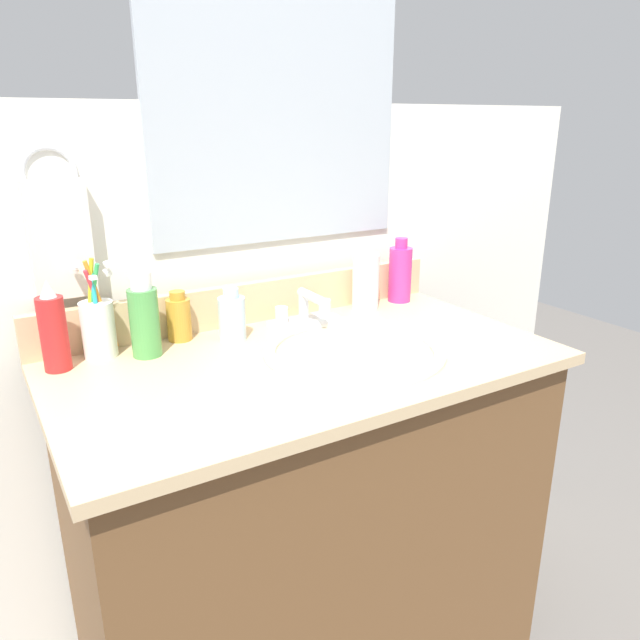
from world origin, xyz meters
name	(u,v)px	position (x,y,z in m)	size (l,w,h in m)	color
vanity_cabinet	(309,541)	(0.00, 0.00, 0.40)	(0.91, 0.49, 0.81)	brown
countertop	(308,362)	(0.00, 0.00, 0.82)	(0.95, 0.53, 0.02)	#D1B284
backsplash	(252,302)	(0.00, 0.25, 0.88)	(0.95, 0.02, 0.09)	#D1B284
back_wall	(244,384)	(0.00, 0.31, 0.65)	(2.05, 0.04, 1.30)	white
mirror_panel	(279,111)	(0.10, 0.29, 1.28)	(0.60, 0.01, 0.56)	#B2BCC6
towel_ring	(49,173)	(-0.38, 0.29, 1.17)	(0.10, 0.10, 0.01)	silver
hand_towel	(60,240)	(-0.38, 0.27, 1.05)	(0.11, 0.04, 0.22)	silver
sink_basin	(354,366)	(0.09, -0.03, 0.80)	(0.36, 0.36, 0.11)	white
faucet	(305,313)	(0.09, 0.17, 0.86)	(0.16, 0.10, 0.08)	silver
bottle_oil_amber	(179,318)	(-0.18, 0.22, 0.88)	(0.05, 0.05, 0.10)	gold
bottle_soap_pink	(400,273)	(0.38, 0.21, 0.90)	(0.06, 0.06, 0.16)	#D8338C
bottle_toner_green	(144,318)	(-0.26, 0.17, 0.91)	(0.06, 0.06, 0.17)	#4C9E4C
bottle_lotion_white	(366,280)	(0.27, 0.20, 0.90)	(0.06, 0.06, 0.16)	white
bottle_spray_red	(53,331)	(-0.42, 0.18, 0.91)	(0.05, 0.05, 0.17)	red
bottle_gel_clear	(232,317)	(-0.08, 0.16, 0.88)	(0.06, 0.06, 0.11)	silver
cup_white_ceramic	(98,326)	(-0.34, 0.21, 0.89)	(0.07, 0.07, 0.19)	white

